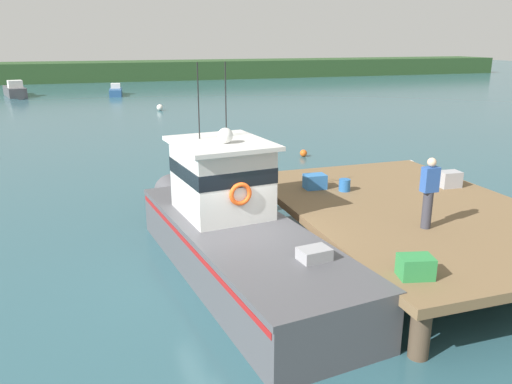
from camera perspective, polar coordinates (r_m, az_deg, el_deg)
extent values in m
plane|color=#2D5660|center=(12.14, -2.66, -9.26)|extent=(200.00, 200.00, 0.00)
cylinder|color=#4C3D2D|center=(9.51, 17.85, -14.59)|extent=(0.36, 0.36, 1.00)
cylinder|color=#4C3D2D|center=(16.22, 0.85, -0.55)|extent=(0.36, 0.36, 1.00)
cylinder|color=#4C3D2D|center=(18.53, 16.23, 0.97)|extent=(0.36, 0.36, 1.00)
cube|color=brown|center=(13.71, 16.97, -1.95)|extent=(6.00, 9.00, 0.20)
cube|color=#4C4C51|center=(11.83, -1.56, -7.05)|extent=(3.47, 8.25, 1.10)
cone|color=#4C4C51|center=(16.16, -8.64, -0.63)|extent=(1.32, 1.92, 1.10)
cube|color=#A31919|center=(11.66, -1.58, -5.02)|extent=(3.47, 8.09, 0.12)
cube|color=#4C4C51|center=(11.60, -1.58, -4.29)|extent=(3.51, 8.25, 0.12)
cube|color=silver|center=(12.39, -3.87, 1.15)|extent=(2.16, 2.42, 1.80)
cube|color=black|center=(12.31, -3.90, 2.57)|extent=(2.18, 2.44, 0.36)
cube|color=silver|center=(12.17, -3.96, 5.47)|extent=(2.43, 2.75, 0.10)
sphere|color=white|center=(11.85, -3.44, 6.31)|extent=(0.36, 0.36, 0.36)
cylinder|color=black|center=(12.36, -6.45, 10.04)|extent=(0.03, 0.03, 1.80)
cylinder|color=black|center=(12.61, -3.40, 10.24)|extent=(0.03, 0.03, 1.80)
cube|color=#939399|center=(9.99, 6.51, -7.22)|extent=(0.65, 0.51, 0.36)
torus|color=orange|center=(9.14, 3.34, -10.36)|extent=(0.63, 0.63, 0.12)
torus|color=#EA5119|center=(11.38, -1.74, -0.24)|extent=(0.55, 0.17, 0.54)
cube|color=#9E9EA3|center=(15.77, 20.77, 1.35)|extent=(0.62, 0.47, 0.46)
cube|color=#3370B2|center=(14.69, 6.59, 1.18)|extent=(0.62, 0.46, 0.41)
cube|color=#2D8442|center=(9.67, 17.38, -7.98)|extent=(0.69, 0.57, 0.40)
cylinder|color=#2866B2|center=(14.58, 9.85, 0.77)|extent=(0.32, 0.32, 0.34)
cylinder|color=#383842|center=(12.11, 18.55, -1.90)|extent=(0.22, 0.22, 0.86)
cube|color=#2D56A8|center=(11.91, 18.86, 1.34)|extent=(0.36, 0.22, 0.56)
sphere|color=beige|center=(11.82, 19.04, 3.16)|extent=(0.20, 0.20, 0.20)
cube|color=#285184|center=(52.64, -15.37, 10.70)|extent=(1.44, 3.60, 0.64)
cone|color=#285184|center=(54.82, -15.30, 10.92)|extent=(0.72, 0.93, 0.64)
cube|color=silver|center=(53.20, -15.40, 11.36)|extent=(0.97, 0.96, 0.48)
cube|color=#4C4C51|center=(55.30, -25.31, 10.11)|extent=(2.63, 5.11, 0.89)
cone|color=#4C4C51|center=(52.28, -24.89, 9.86)|extent=(1.14, 1.39, 0.89)
cube|color=silver|center=(54.39, -25.30, 10.85)|extent=(1.49, 1.47, 0.67)
sphere|color=#EA5B19|center=(24.14, 5.33, 4.34)|extent=(0.34, 0.34, 0.34)
sphere|color=silver|center=(40.59, -10.67, 9.26)|extent=(0.48, 0.48, 0.48)
sphere|color=silver|center=(22.53, 16.85, 2.90)|extent=(0.42, 0.42, 0.42)
cube|color=#284723|center=(72.70, -16.45, 12.82)|extent=(120.00, 8.00, 2.40)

